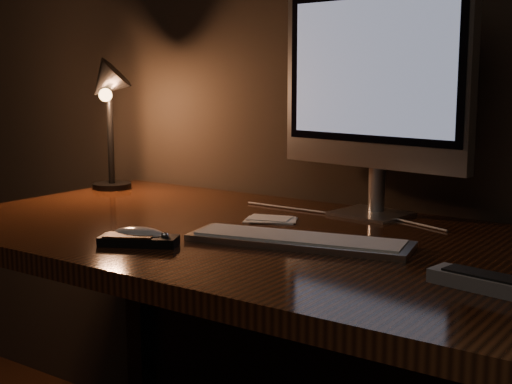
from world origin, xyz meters
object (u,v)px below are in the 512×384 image
Objects in this scene: tv_remote at (500,285)px; desk_lamp at (107,102)px; monitor at (373,84)px; desk at (314,293)px; mouse at (139,237)px; media_remote at (139,240)px; keyboard at (299,240)px.

tv_remote is 0.61× the size of desk_lamp.
desk_lamp reaches higher than tv_remote.
tv_remote is at bearing -36.88° from monitor.
desk is 0.47m from monitor.
media_remote is (0.02, -0.02, -0.00)m from mouse.
desk is 0.18m from keyboard.
monitor reaches higher than desk_lamp.
desk is 0.81m from desk_lamp.
media_remote reaches higher than mouse.
monitor is at bearing 31.36° from desk_lamp.
monitor reaches higher than tv_remote.
desk is 14.80× the size of mouse.
mouse is 0.67m from desk_lamp.
monitor reaches higher than desk.
tv_remote is at bearing -24.89° from desk.
keyboard is at bearing 17.88° from mouse.
monitor is 0.65m from tv_remote.
mouse is (-0.26, -0.16, 0.00)m from keyboard.
media_remote is at bearing -155.83° from keyboard.
keyboard is (0.03, -0.11, 0.14)m from desk.
media_remote reaches higher than desk.
monitor is 0.74m from desk_lamp.
mouse is 0.66m from tv_remote.
media_remote is 0.69m from desk_lamp.
monitor reaches higher than media_remote.
desk_lamp is (-0.72, 0.12, 0.37)m from desk.
mouse is (-0.22, -0.27, 0.14)m from desk.
desk_lamp reaches higher than desk.
desk_lamp reaches higher than keyboard.
desk_lamp is (-0.49, 0.39, 0.23)m from mouse.
desk is at bearing 164.37° from tv_remote.
desk is at bearing 92.89° from keyboard.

